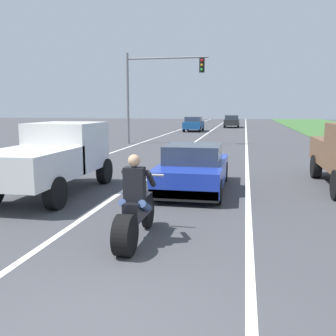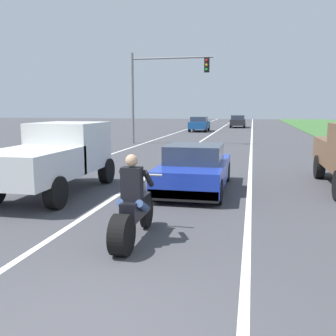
{
  "view_description": "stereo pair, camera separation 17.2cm",
  "coord_description": "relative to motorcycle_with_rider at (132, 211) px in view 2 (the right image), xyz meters",
  "views": [
    {
      "loc": [
        1.66,
        -3.6,
        2.43
      ],
      "look_at": [
        -0.12,
        5.37,
        1.0
      ],
      "focal_mm": 41.49,
      "sensor_mm": 36.0,
      "label": 1
    },
    {
      "loc": [
        1.83,
        -3.57,
        2.43
      ],
      "look_at": [
        -0.12,
        5.37,
        1.0
      ],
      "focal_mm": 41.49,
      "sensor_mm": 36.0,
      "label": 2
    }
  ],
  "objects": [
    {
      "name": "lane_stripe_centre_dashed",
      "position": [
        -1.57,
        17.11,
        -0.59
      ],
      "size": [
        0.14,
        120.0,
        0.01
      ],
      "primitive_type": "cube",
      "color": "white",
      "rests_on": "ground"
    },
    {
      "name": "pickup_truck_left_lane_white",
      "position": [
        -3.4,
        3.52,
        0.51
      ],
      "size": [
        2.02,
        4.8,
        1.98
      ],
      "color": "silver",
      "rests_on": "ground"
    },
    {
      "name": "motorcycle_with_rider",
      "position": [
        0.0,
        0.0,
        0.0
      ],
      "size": [
        0.7,
        2.21,
        1.62
      ],
      "color": "black",
      "rests_on": "ground"
    },
    {
      "name": "ground_plane",
      "position": [
        0.23,
        -2.89,
        -0.59
      ],
      "size": [
        160.0,
        160.0,
        0.0
      ],
      "primitive_type": "plane",
      "color": "#424247"
    },
    {
      "name": "traffic_light_mast_near",
      "position": [
        -4.15,
        18.92,
        3.46
      ],
      "size": [
        5.46,
        0.34,
        6.0
      ],
      "color": "gray",
      "rests_on": "ground"
    },
    {
      "name": "sports_car_blue",
      "position": [
        0.44,
        4.72,
        0.04
      ],
      "size": [
        1.84,
        4.3,
        1.37
      ],
      "color": "#1E38B2",
      "rests_on": "ground"
    },
    {
      "name": "lane_stripe_right_solid",
      "position": [
        2.03,
        17.11,
        -0.59
      ],
      "size": [
        0.14,
        120.0,
        0.01
      ],
      "primitive_type": "cube",
      "color": "white",
      "rests_on": "ground"
    },
    {
      "name": "distant_car_further_ahead",
      "position": [
        0.29,
        41.88,
        0.18
      ],
      "size": [
        1.8,
        4.0,
        1.5
      ],
      "color": "#262628",
      "rests_on": "ground"
    },
    {
      "name": "lane_stripe_left_solid",
      "position": [
        -5.17,
        17.11,
        -0.59
      ],
      "size": [
        0.14,
        120.0,
        0.01
      ],
      "primitive_type": "cube",
      "color": "white",
      "rests_on": "ground"
    },
    {
      "name": "distant_car_far_ahead",
      "position": [
        -3.27,
        33.19,
        0.18
      ],
      "size": [
        1.8,
        4.0,
        1.5
      ],
      "color": "#194C8C",
      "rests_on": "ground"
    }
  ]
}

